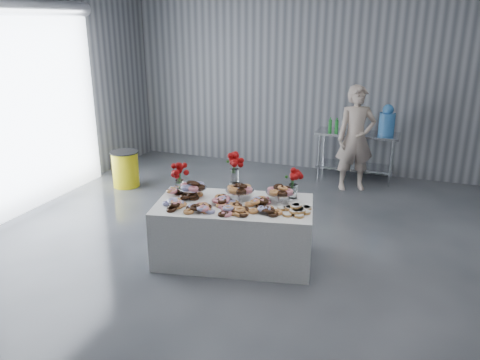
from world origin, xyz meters
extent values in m
plane|color=#36383D|center=(0.00, 0.00, 0.00)|extent=(9.00, 9.00, 0.00)
cube|color=gray|center=(0.00, 4.50, 2.00)|extent=(8.00, 0.04, 4.00)
cube|color=white|center=(-3.94, 1.00, 1.50)|extent=(0.05, 3.00, 3.00)
cylinder|color=silver|center=(-3.90, 1.00, 3.05)|extent=(0.24, 3.00, 0.24)
cube|color=white|center=(-0.28, 0.32, 0.38)|extent=(2.07, 1.37, 0.75)
cube|color=silver|center=(0.70, 4.10, 0.88)|extent=(1.50, 0.60, 0.04)
cube|color=silver|center=(0.70, 4.10, 0.25)|extent=(1.40, 0.55, 0.03)
cylinder|color=silver|center=(0.05, 3.85, 0.43)|extent=(0.04, 0.04, 0.86)
cylinder|color=silver|center=(1.35, 3.85, 0.43)|extent=(0.04, 0.04, 0.86)
cylinder|color=silver|center=(0.05, 4.35, 0.43)|extent=(0.04, 0.04, 0.86)
cylinder|color=silver|center=(1.35, 4.35, 0.43)|extent=(0.04, 0.04, 0.86)
cylinder|color=silver|center=(-0.85, 0.36, 0.81)|extent=(0.06, 0.06, 0.12)
cylinder|color=silver|center=(-0.85, 0.36, 0.88)|extent=(0.36, 0.36, 0.01)
cylinder|color=silver|center=(-0.26, 0.48, 0.81)|extent=(0.06, 0.06, 0.12)
cylinder|color=silver|center=(-0.26, 0.48, 0.88)|extent=(0.36, 0.36, 0.01)
cylinder|color=silver|center=(0.22, 0.59, 0.81)|extent=(0.06, 0.06, 0.12)
cylinder|color=silver|center=(0.22, 0.59, 0.88)|extent=(0.36, 0.36, 0.01)
cylinder|color=white|center=(-1.07, 0.41, 0.84)|extent=(0.11, 0.11, 0.18)
cylinder|color=#1E5919|center=(-1.07, 0.41, 0.97)|extent=(0.04, 0.04, 0.18)
cylinder|color=white|center=(0.34, 0.76, 0.84)|extent=(0.11, 0.11, 0.18)
cylinder|color=#1E5919|center=(0.34, 0.76, 0.97)|extent=(0.04, 0.04, 0.18)
cylinder|color=silver|center=(-0.40, 0.66, 0.82)|extent=(0.14, 0.14, 0.15)
cylinder|color=white|center=(-0.40, 0.66, 0.99)|extent=(0.11, 0.11, 0.18)
cylinder|color=#1E5919|center=(-0.40, 0.66, 1.12)|extent=(0.04, 0.04, 0.18)
cylinder|color=#4190DF|center=(1.20, 4.10, 1.10)|extent=(0.28, 0.28, 0.40)
sphere|color=#4190DF|center=(1.20, 4.10, 1.36)|extent=(0.20, 0.20, 0.20)
imported|color=#CC8C93|center=(0.74, 3.52, 0.92)|extent=(0.79, 0.67, 1.84)
cylinder|color=yellow|center=(-3.13, 2.20, 0.31)|extent=(0.47, 0.47, 0.63)
cylinder|color=black|center=(-3.13, 2.20, 0.64)|extent=(0.50, 0.50, 0.02)
camera|label=1|loc=(1.66, -4.61, 2.86)|focal=35.00mm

